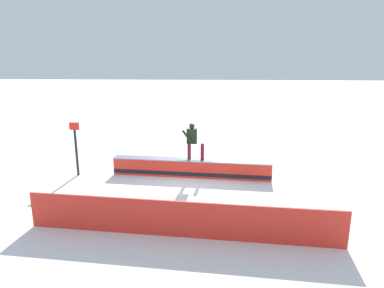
{
  "coord_description": "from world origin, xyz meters",
  "views": [
    {
      "loc": [
        -0.78,
        13.12,
        4.74
      ],
      "look_at": [
        -0.09,
        1.01,
        1.63
      ],
      "focal_mm": 31.82,
      "sensor_mm": 36.0,
      "label": 1
    }
  ],
  "objects": [
    {
      "name": "snowboarder",
      "position": [
        -0.07,
        0.01,
        1.54
      ],
      "size": [
        1.46,
        0.42,
        1.5
      ],
      "color": "#388147",
      "rests_on": "grind_box"
    },
    {
      "name": "grind_box",
      "position": [
        0.0,
        0.0,
        0.33
      ],
      "size": [
        6.45,
        1.05,
        0.72
      ],
      "color": "red",
      "rests_on": "ground_plane"
    },
    {
      "name": "ground_plane",
      "position": [
        0.0,
        0.0,
        0.0
      ],
      "size": [
        120.0,
        120.0,
        0.0
      ],
      "primitive_type": "plane",
      "color": "white"
    },
    {
      "name": "safety_fence",
      "position": [
        0.0,
        4.83,
        0.52
      ],
      "size": [
        8.59,
        0.8,
        1.04
      ],
      "primitive_type": "cube",
      "rotation": [
        0.0,
        0.0,
        -0.09
      ],
      "color": "red",
      "rests_on": "ground_plane"
    },
    {
      "name": "trail_marker",
      "position": [
        4.68,
        0.09,
        1.18
      ],
      "size": [
        0.4,
        0.1,
        2.21
      ],
      "color": "#262628",
      "rests_on": "ground_plane"
    }
  ]
}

